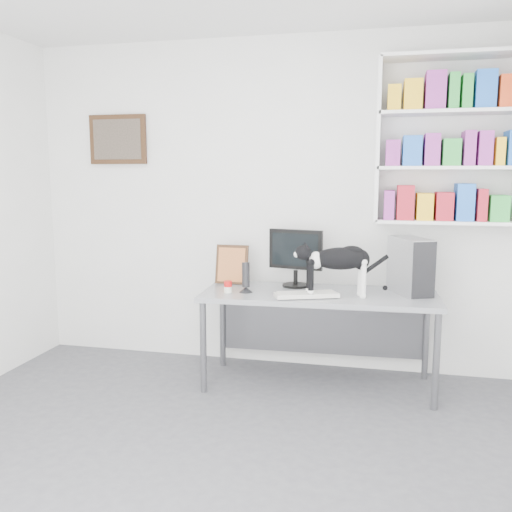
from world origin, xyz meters
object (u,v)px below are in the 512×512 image
Objects in this scene: soup_can at (228,287)px; cat at (338,271)px; pc_tower at (410,266)px; speaker at (246,277)px; desk at (318,339)px; leaning_print at (232,264)px; monitor at (296,258)px; bookshelf at (448,140)px; keyboard at (306,295)px.

soup_can is 0.14× the size of cat.
pc_tower is 1.22m from speaker.
cat is at bearing -177.22° from pc_tower.
desk is at bearing 124.06° from cat.
leaning_print is 3.70× the size of soup_can.
pc_tower is at bearing -1.12° from leaning_print.
cat reaches higher than speaker.
monitor is 0.45m from speaker.
monitor is at bearing 136.54° from desk.
bookshelf is 14.03× the size of soup_can.
monitor is at bearing 153.39° from pc_tower.
desk is 5.33× the size of leaning_print.
soup_can is (-0.13, -0.04, -0.07)m from speaker.
cat reaches higher than leaning_print.
cat is at bearing -40.48° from desk.
pc_tower is (0.86, -0.05, -0.02)m from monitor.
speaker reaches higher than desk.
bookshelf reaches higher than desk.
keyboard is 5.12× the size of soup_can.
pc_tower is at bearing 1.54° from keyboard.
cat is at bearing -17.99° from leaning_print.
bookshelf reaches higher than pc_tower.
pc_tower is at bearing -145.13° from bookshelf.
desk is at bearing -161.46° from bookshelf.
bookshelf is at bearing 16.40° from desk.
speaker is at bearing 167.89° from pc_tower.
speaker is 2.67× the size of soup_can.
monitor reaches higher than cat.
pc_tower is (-0.24, -0.16, -0.92)m from bookshelf.
keyboard is (0.13, -0.35, -0.21)m from monitor.
desk is 7.36× the size of speaker.
keyboard is 0.29m from cat.
keyboard is at bearing -154.32° from bookshelf.
speaker is at bearing -164.17° from bookshelf.
monitor is 0.52m from leaning_print.
soup_can is at bearing -177.92° from speaker.
soup_can is (-0.46, -0.33, -0.19)m from monitor.
pc_tower reaches higher than soup_can.
speaker is at bearing -56.10° from leaning_print.
bookshelf is 2.74× the size of keyboard.
soup_can is (-0.67, -0.15, 0.41)m from desk.
leaning_print is at bearing 131.41° from keyboard.
cat reaches higher than desk.
desk is 0.91m from leaning_print.
desk is at bearing -5.91° from speaker.
monitor is 5.23× the size of soup_can.
keyboard is at bearing -24.36° from speaker.
bookshelf is 1.89m from leaning_print.
desk is 0.65m from monitor.
pc_tower is 4.70× the size of soup_can.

